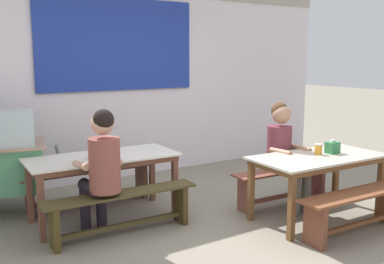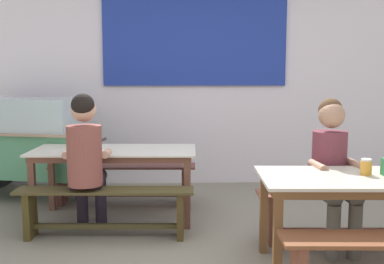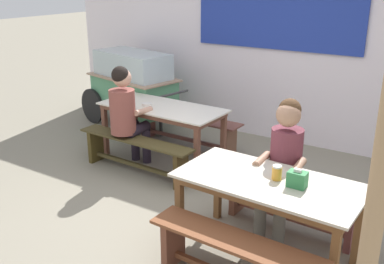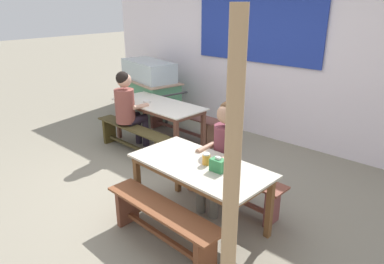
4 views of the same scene
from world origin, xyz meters
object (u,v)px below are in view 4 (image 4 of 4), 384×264
(dining_table_far, at_px, (158,108))
(soup_bowl, at_px, (147,102))
(condiment_jar, at_px, (206,159))
(bench_far_front, at_px, (133,136))
(person_left_back_turned, at_px, (128,106))
(bench_near_front, at_px, (162,221))
(tissue_box, at_px, (218,165))
(wooden_support_post, at_px, (232,182))
(bench_near_back, at_px, (231,182))
(bench_far_back, at_px, (182,120))
(food_cart, at_px, (149,85))
(person_right_near_table, at_px, (223,149))
(dining_table_near, at_px, (200,171))

(dining_table_far, bearing_deg, soup_bowl, -151.67)
(condiment_jar, height_order, soup_bowl, condiment_jar)
(bench_far_front, distance_m, person_left_back_turned, 0.49)
(bench_near_front, relative_size, tissue_box, 9.20)
(person_left_back_turned, relative_size, tissue_box, 8.57)
(condiment_jar, xyz_separation_m, soup_bowl, (-2.24, 1.14, -0.04))
(person_left_back_turned, height_order, soup_bowl, person_left_back_turned)
(dining_table_far, distance_m, wooden_support_post, 3.62)
(bench_far_front, xyz_separation_m, tissue_box, (2.27, -0.73, 0.49))
(condiment_jar, bearing_deg, bench_far_front, 161.61)
(bench_near_front, bearing_deg, bench_near_back, 87.76)
(bench_far_back, height_order, wooden_support_post, wooden_support_post)
(bench_far_front, distance_m, bench_near_back, 2.06)
(bench_far_front, relative_size, food_cart, 0.83)
(person_left_back_turned, distance_m, person_right_near_table, 2.17)
(bench_far_back, distance_m, condiment_jar, 2.75)
(dining_table_near, distance_m, bench_near_front, 0.65)
(tissue_box, relative_size, soup_bowl, 1.16)
(bench_near_back, distance_m, soup_bowl, 2.34)
(bench_far_back, bearing_deg, bench_far_front, -91.92)
(condiment_jar, bearing_deg, food_cart, 147.43)
(bench_near_back, xyz_separation_m, bench_near_front, (-0.04, -1.09, 0.01))
(soup_bowl, bearing_deg, bench_near_front, -38.60)
(food_cart, xyz_separation_m, wooden_support_post, (4.14, -2.88, 0.46))
(person_left_back_turned, bearing_deg, soup_bowl, 87.16)
(food_cart, bearing_deg, bench_far_back, -13.91)
(dining_table_near, bearing_deg, soup_bowl, 151.53)
(food_cart, height_order, condiment_jar, food_cart)
(dining_table_far, height_order, bench_near_front, dining_table_far)
(dining_table_near, relative_size, soup_bowl, 11.67)
(bench_near_back, bearing_deg, bench_far_front, 174.66)
(bench_near_front, bearing_deg, food_cart, 140.06)
(bench_far_front, xyz_separation_m, bench_near_back, (2.05, -0.19, -0.00))
(dining_table_far, relative_size, bench_near_front, 1.18)
(bench_near_back, relative_size, food_cart, 0.73)
(food_cart, height_order, person_left_back_turned, person_left_back_turned)
(food_cart, bearing_deg, soup_bowl, -42.62)
(dining_table_near, height_order, person_right_near_table, person_right_near_table)
(bench_far_back, relative_size, bench_near_front, 1.17)
(bench_far_back, relative_size, condiment_jar, 13.46)
(dining_table_far, relative_size, bench_far_front, 1.03)
(bench_far_front, distance_m, wooden_support_post, 3.43)
(soup_bowl, bearing_deg, bench_far_back, 73.27)
(tissue_box, bearing_deg, bench_near_back, 111.64)
(dining_table_near, xyz_separation_m, food_cart, (-3.21, 2.12, 0.05))
(dining_table_far, distance_m, bench_near_front, 2.72)
(bench_far_back, distance_m, bench_far_front, 1.09)
(bench_far_back, relative_size, tissue_box, 10.79)
(bench_far_back, height_order, person_left_back_turned, person_left_back_turned)
(bench_far_front, bearing_deg, bench_far_back, 88.08)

